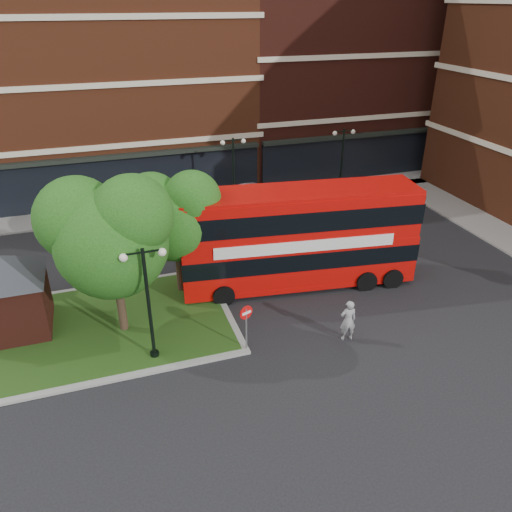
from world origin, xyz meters
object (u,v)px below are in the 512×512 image
object	(u,v)px
woman	(348,320)
car_white	(257,197)
bus	(299,231)
car_silver	(127,214)

from	to	relation	value
woman	car_white	world-z (taller)	woman
bus	woman	size ratio (longest dim) A/B	6.17
car_silver	bus	bearing A→B (deg)	-148.08
bus	woman	distance (m)	5.46
car_silver	car_white	xyz separation A→B (m)	(8.86, 0.00, 0.14)
woman	car_white	size ratio (longest dim) A/B	0.41
bus	woman	xyz separation A→B (m)	(0.22, -5.09, -1.95)
car_white	car_silver	bearing A→B (deg)	95.28
woman	bus	bearing A→B (deg)	-79.88
car_silver	woman	bearing A→B (deg)	-157.30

